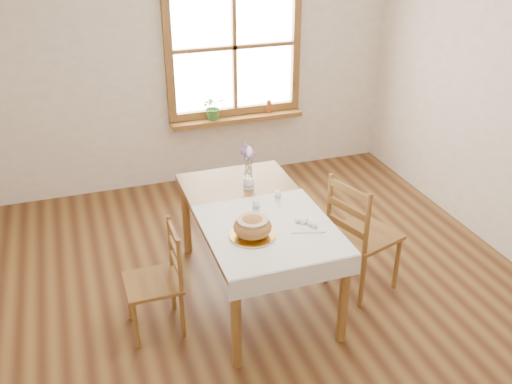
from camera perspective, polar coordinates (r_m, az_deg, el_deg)
The scene contains 18 objects.
ground at distance 4.47m, azimuth 1.27°, elevation -12.01°, with size 5.00×5.00×0.00m, color brown.
room_walls at distance 3.63m, azimuth 1.55°, elevation 9.28°, with size 4.60×5.10×2.65m.
window at distance 6.11m, azimuth -2.22°, elevation 14.29°, with size 1.46×0.08×1.46m.
window_sill at distance 6.26m, azimuth -1.91°, elevation 7.37°, with size 1.46×0.20×0.05m.
dining_table at distance 4.32m, azimuth 0.00°, elevation -2.77°, with size 0.90×1.60×0.75m.
table_linen at distance 4.03m, azimuth 1.40°, elevation -3.72°, with size 0.91×0.99×0.01m, color silver.
chair_left at distance 4.15m, azimuth -10.31°, elevation -8.79°, with size 0.39×0.40×0.83m, color brown, non-canonical shape.
chair_right at distance 4.56m, azimuth 10.78°, elevation -4.01°, with size 0.46×0.48×0.99m, color brown, non-canonical shape.
bread_plate at distance 3.93m, azimuth -0.35°, elevation -4.37°, with size 0.31×0.31×0.02m, color white.
bread_loaf at distance 3.88m, azimuth -0.35°, elevation -3.35°, with size 0.27×0.27×0.15m, color #A9673C.
egg_napkin at distance 4.06m, azimuth 5.06°, elevation -3.33°, with size 0.24×0.20×0.01m, color silver.
eggs at distance 4.05m, azimuth 5.07°, elevation -3.02°, with size 0.19×0.17×0.04m, color silver, non-canonical shape.
salt_shaker at distance 4.21m, azimuth 0.02°, elevation -1.35°, with size 0.05×0.05×0.10m, color white.
pepper_shaker at distance 4.36m, azimuth 2.18°, elevation -0.36°, with size 0.05×0.05×0.09m, color white.
flower_vase at distance 4.56m, azimuth -0.74°, elevation 0.83°, with size 0.09×0.09×0.09m, color white.
lavender_bouquet at distance 4.47m, azimuth -0.75°, elevation 2.99°, with size 0.15×0.15×0.28m, color #705292, non-canonical shape.
potted_plant at distance 6.15m, azimuth -4.28°, elevation 8.21°, with size 0.24×0.27×0.21m, color #3E762F.
amber_bottle at distance 6.34m, azimuth 1.30°, elevation 8.59°, with size 0.05×0.05×0.15m, color #A4511E.
Camera 1 is at (-1.21, -3.23, 2.84)m, focal length 40.00 mm.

